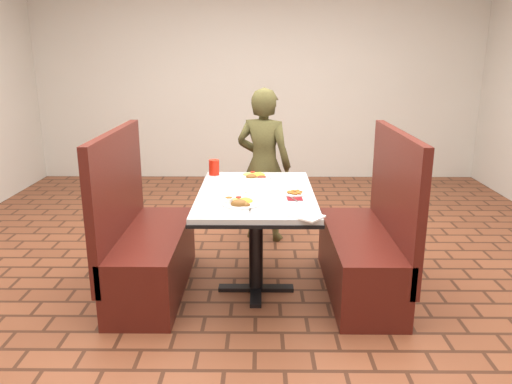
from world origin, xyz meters
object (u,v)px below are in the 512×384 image
(diner_person, at_px, (264,165))
(dining_table, at_px, (256,205))
(plantain_plate, at_px, (294,193))
(booth_bench_left, at_px, (145,248))
(far_dinner_plate, at_px, (255,175))
(red_tumbler, at_px, (214,167))
(near_dinner_plate, at_px, (240,201))
(booth_bench_right, at_px, (367,249))

(diner_person, bearing_deg, dining_table, 106.25)
(dining_table, distance_m, plantain_plate, 0.29)
(dining_table, relative_size, booth_bench_left, 1.01)
(booth_bench_left, height_order, far_dinner_plate, booth_bench_left)
(dining_table, relative_size, diner_person, 0.87)
(red_tumbler, bearing_deg, near_dinner_plate, -73.68)
(booth_bench_right, bearing_deg, booth_bench_left, 180.00)
(booth_bench_right, relative_size, plantain_plate, 7.52)
(booth_bench_right, xyz_separation_m, near_dinner_plate, (-0.90, -0.31, 0.45))
(red_tumbler, bearing_deg, plantain_plate, -43.44)
(far_dinner_plate, bearing_deg, plantain_plate, -59.74)
(booth_bench_left, xyz_separation_m, red_tumbler, (0.46, 0.51, 0.48))
(diner_person, bearing_deg, red_tumbler, 75.12)
(diner_person, height_order, near_dinner_plate, diner_person)
(booth_bench_right, xyz_separation_m, red_tumbler, (-1.14, 0.51, 0.48))
(near_dinner_plate, bearing_deg, diner_person, 83.51)
(booth_bench_left, bearing_deg, plantain_plate, -3.29)
(booth_bench_right, distance_m, near_dinner_plate, 1.05)
(dining_table, bearing_deg, booth_bench_left, 180.00)
(red_tumbler, bearing_deg, diner_person, 55.67)
(booth_bench_right, relative_size, far_dinner_plate, 4.83)
(near_dinner_plate, xyz_separation_m, plantain_plate, (0.36, 0.25, -0.02))
(dining_table, relative_size, booth_bench_right, 1.01)
(diner_person, bearing_deg, booth_bench_left, 71.17)
(booth_bench_left, xyz_separation_m, booth_bench_right, (1.60, 0.00, 0.00))
(dining_table, relative_size, near_dinner_plate, 5.01)
(dining_table, xyz_separation_m, booth_bench_right, (0.80, 0.00, -0.32))
(dining_table, xyz_separation_m, red_tumbler, (-0.34, 0.51, 0.16))
(far_dinner_plate, bearing_deg, diner_person, 83.92)
(booth_bench_right, distance_m, red_tumbler, 1.33)
(booth_bench_left, height_order, plantain_plate, booth_bench_left)
(plantain_plate, xyz_separation_m, red_tumbler, (-0.60, 0.57, 0.05))
(near_dinner_plate, distance_m, far_dinner_plate, 0.72)
(red_tumbler, bearing_deg, far_dinner_plate, -16.78)
(booth_bench_right, height_order, red_tumbler, booth_bench_right)
(near_dinner_plate, height_order, far_dinner_plate, near_dinner_plate)
(near_dinner_plate, bearing_deg, far_dinner_plate, 83.12)
(near_dinner_plate, xyz_separation_m, far_dinner_plate, (0.09, 0.72, -0.00))
(booth_bench_left, distance_m, near_dinner_plate, 0.89)
(near_dinner_plate, bearing_deg, booth_bench_right, 19.01)
(booth_bench_left, height_order, booth_bench_right, same)
(diner_person, bearing_deg, near_dinner_plate, 102.96)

